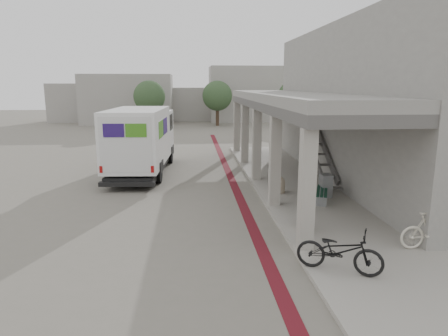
{
  "coord_description": "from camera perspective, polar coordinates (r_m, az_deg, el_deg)",
  "views": [
    {
      "loc": [
        -0.87,
        -13.28,
        4.39
      ],
      "look_at": [
        0.23,
        -0.02,
        1.6
      ],
      "focal_mm": 32.0,
      "sensor_mm": 36.0,
      "label": 1
    }
  ],
  "objects": [
    {
      "name": "ground",
      "position": [
        14.02,
        -0.95,
        -6.41
      ],
      "size": [
        120.0,
        120.0,
        0.0
      ],
      "primitive_type": "plane",
      "color": "#6A665B",
      "rests_on": "ground"
    },
    {
      "name": "bike_lane_stripe",
      "position": [
        16.01,
        2.15,
        -4.06
      ],
      "size": [
        0.35,
        40.0,
        0.01
      ],
      "primitive_type": "cube",
      "color": "#59111A",
      "rests_on": "ground"
    },
    {
      "name": "sidewalk",
      "position": [
        14.8,
        14.77,
        -5.58
      ],
      "size": [
        4.4,
        28.0,
        0.12
      ],
      "primitive_type": "cube",
      "color": "gray",
      "rests_on": "ground"
    },
    {
      "name": "transit_building",
      "position": [
        19.41,
        18.85,
        8.3
      ],
      "size": [
        7.6,
        17.0,
        7.0
      ],
      "color": "gray",
      "rests_on": "ground"
    },
    {
      "name": "distant_backdrop",
      "position": [
        49.24,
        -7.14,
        9.8
      ],
      "size": [
        28.0,
        10.0,
        6.5
      ],
      "color": "#999690",
      "rests_on": "ground"
    },
    {
      "name": "tree_left",
      "position": [
        41.51,
        -10.61,
        9.98
      ],
      "size": [
        3.2,
        3.2,
        4.8
      ],
      "color": "#38281C",
      "rests_on": "ground"
    },
    {
      "name": "tree_mid",
      "position": [
        43.4,
        -0.96,
        10.25
      ],
      "size": [
        3.2,
        3.2,
        4.8
      ],
      "color": "#38281C",
      "rests_on": "ground"
    },
    {
      "name": "tree_right",
      "position": [
        43.68,
        9.83,
        10.09
      ],
      "size": [
        3.2,
        3.2,
        4.8
      ],
      "color": "#38281C",
      "rests_on": "ground"
    },
    {
      "name": "fedex_truck",
      "position": [
        20.28,
        -11.67,
        4.1
      ],
      "size": [
        2.86,
        7.81,
        3.27
      ],
      "rotation": [
        0.0,
        0.0,
        -0.06
      ],
      "color": "black",
      "rests_on": "ground"
    },
    {
      "name": "bench",
      "position": [
        15.38,
        13.82,
        -3.5
      ],
      "size": [
        0.94,
        1.76,
        0.41
      ],
      "rotation": [
        0.0,
        0.0,
        -0.34
      ],
      "color": "gray",
      "rests_on": "sidewalk"
    },
    {
      "name": "bollard_near",
      "position": [
        12.3,
        11.37,
        -7.23
      ],
      "size": [
        0.4,
        0.4,
        0.6
      ],
      "color": "gray",
      "rests_on": "sidewalk"
    },
    {
      "name": "bollard_far",
      "position": [
        16.19,
        7.93,
        -2.37
      ],
      "size": [
        0.44,
        0.44,
        0.66
      ],
      "color": "tan",
      "rests_on": "sidewalk"
    },
    {
      "name": "utility_cabinet",
      "position": [
        15.96,
        14.33,
        -2.42
      ],
      "size": [
        0.41,
        0.54,
        0.89
      ],
      "primitive_type": "cube",
      "rotation": [
        0.0,
        0.0,
        -0.02
      ],
      "color": "gray",
      "rests_on": "sidewalk"
    },
    {
      "name": "bicycle_black",
      "position": [
        9.76,
        16.17,
        -11.27
      ],
      "size": [
        2.06,
        1.53,
        1.04
      ],
      "primitive_type": "imported",
      "rotation": [
        0.0,
        0.0,
        1.09
      ],
      "color": "black",
      "rests_on": "sidewalk"
    },
    {
      "name": "bicycle_cream",
      "position": [
        11.94,
        27.54,
        -7.95
      ],
      "size": [
        1.69,
        0.53,
        1.01
      ],
      "primitive_type": "imported",
      "rotation": [
        0.0,
        0.0,
        1.54
      ],
      "color": "beige",
      "rests_on": "sidewalk"
    }
  ]
}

